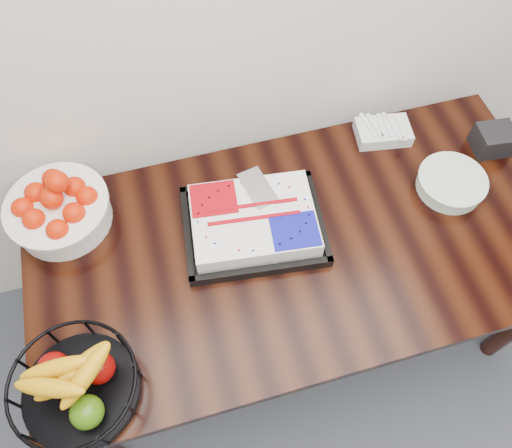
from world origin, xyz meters
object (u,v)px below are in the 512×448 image
object	(u,v)px
table	(299,254)
cake_tray	(254,222)
plate_stack	(451,183)
napkin_box	(493,140)
fruit_basket	(76,386)
tangerine_bowl	(56,206)

from	to	relation	value
table	cake_tray	bearing A→B (deg)	146.59
table	plate_stack	distance (m)	0.59
table	plate_stack	world-z (taller)	plate_stack
table	cake_tray	distance (m)	0.21
cake_tray	napkin_box	world-z (taller)	cake_tray
fruit_basket	tangerine_bowl	bearing A→B (deg)	90.25
tangerine_bowl	napkin_box	distance (m)	1.55
fruit_basket	plate_stack	bearing A→B (deg)	15.25
table	tangerine_bowl	bearing A→B (deg)	158.32
napkin_box	tangerine_bowl	bearing A→B (deg)	176.02
fruit_basket	napkin_box	world-z (taller)	fruit_basket
table	fruit_basket	xyz separation A→B (m)	(-0.74, -0.29, 0.16)
fruit_basket	plate_stack	size ratio (longest dim) A/B	1.45
table	plate_stack	xyz separation A→B (m)	(0.57, 0.06, 0.12)
tangerine_bowl	plate_stack	distance (m)	1.34
cake_tray	plate_stack	bearing A→B (deg)	-2.19
napkin_box	cake_tray	bearing A→B (deg)	-174.05
tangerine_bowl	plate_stack	xyz separation A→B (m)	(1.32, -0.23, -0.06)
table	fruit_basket	world-z (taller)	fruit_basket
tangerine_bowl	fruit_basket	xyz separation A→B (m)	(0.00, -0.59, -0.02)
fruit_basket	plate_stack	distance (m)	1.36
cake_tray	tangerine_bowl	world-z (taller)	tangerine_bowl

